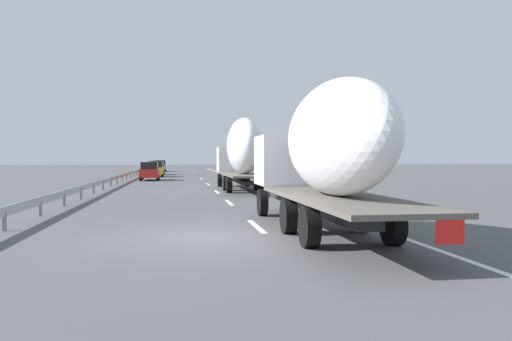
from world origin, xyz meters
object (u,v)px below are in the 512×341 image
truck_lead (242,152)px  truck_trailing (325,149)px  car_black_suv (158,168)px  car_red_compact (150,171)px  car_silver_hatch (161,166)px  road_sign (242,159)px  car_yellow_coupe (155,169)px

truck_lead → truck_trailing: (-20.05, -0.00, -0.21)m
truck_trailing → car_black_suv: bearing=7.3°
car_black_suv → car_red_compact: (-17.93, 0.06, -0.02)m
truck_lead → truck_trailing: bearing=-180.0°
car_silver_hatch → car_red_compact: 35.19m
truck_lead → road_sign: truck_lead is taller
car_silver_hatch → road_sign: road_sign is taller
car_red_compact → road_sign: (6.30, -10.32, 1.25)m
truck_lead → car_silver_hatch: size_ratio=3.07×
truck_lead → car_red_compact: bearing=22.2°
truck_trailing → car_silver_hatch: size_ratio=2.88×
car_black_suv → road_sign: (-11.63, -10.26, 1.24)m
truck_lead → car_yellow_coupe: (27.47, 7.11, -1.76)m
truck_lead → car_black_suv: truck_lead is taller
car_black_suv → road_sign: size_ratio=1.26×
truck_trailing → car_red_compact: bearing=10.8°
car_yellow_coupe → road_sign: bearing=-108.9°
car_yellow_coupe → car_black_suv: car_black_suv is taller
car_yellow_coupe → car_black_suv: (8.13, 0.05, 0.02)m
truck_lead → car_yellow_coupe: truck_lead is taller
car_black_suv → car_silver_hatch: car_silver_hatch is taller
truck_trailing → car_silver_hatch: 73.30m
truck_trailing → car_yellow_coupe: size_ratio=3.15×
truck_trailing → car_black_suv: (55.66, 7.16, -1.53)m
truck_lead → truck_trailing: size_ratio=1.06×
truck_lead → car_black_suv: bearing=11.4°
car_silver_hatch → car_red_compact: (-35.19, -0.11, -0.02)m
car_silver_hatch → road_sign: size_ratio=1.42×
car_yellow_coupe → car_black_suv: size_ratio=1.03×
car_silver_hatch → car_yellow_coupe: bearing=-179.5°
truck_lead → truck_trailing: truck_lead is taller
truck_lead → car_silver_hatch: bearing=7.9°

